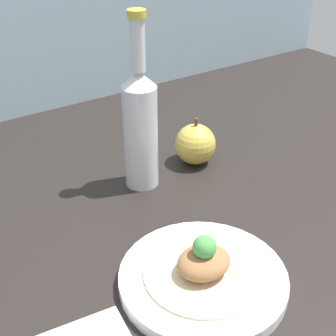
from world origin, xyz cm
name	(u,v)px	position (x,y,z in cm)	size (l,w,h in cm)	color
ground_plane	(182,218)	(0.00, 0.00, -2.00)	(180.00, 110.00, 4.00)	black
plate	(203,277)	(-8.00, -15.89, 1.18)	(23.26, 23.26, 2.21)	white
plated_food	(204,264)	(-8.00, -15.89, 3.56)	(16.42, 16.42, 6.37)	beige
cider_bottle	(140,125)	(-1.33, 10.91, 11.94)	(6.07, 6.07, 31.31)	silver
apple	(195,144)	(11.37, 11.47, 4.03)	(8.05, 8.05, 9.59)	gold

